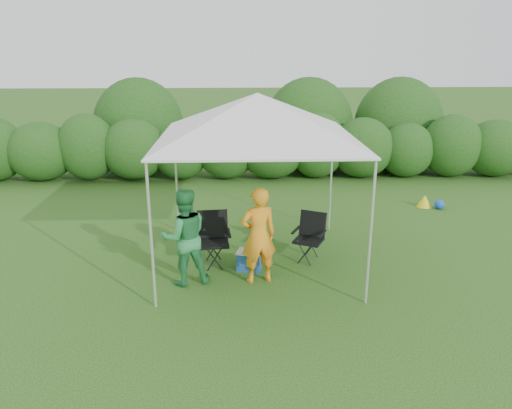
{
  "coord_description": "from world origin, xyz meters",
  "views": [
    {
      "loc": [
        -0.32,
        -7.32,
        3.57
      ],
      "look_at": [
        -0.03,
        0.4,
        1.05
      ],
      "focal_mm": 35.0,
      "sensor_mm": 36.0,
      "label": 1
    }
  ],
  "objects_px": {
    "canopy": "(257,117)",
    "cooler": "(249,260)",
    "chair_left": "(213,235)",
    "man": "(258,236)",
    "chair_right": "(310,233)",
    "woman": "(184,237)"
  },
  "relations": [
    {
      "from": "cooler",
      "to": "chair_left",
      "type": "bearing_deg",
      "value": 168.11
    },
    {
      "from": "chair_right",
      "to": "chair_left",
      "type": "relative_size",
      "value": 0.91
    },
    {
      "from": "man",
      "to": "chair_right",
      "type": "bearing_deg",
      "value": -152.55
    },
    {
      "from": "chair_right",
      "to": "man",
      "type": "relative_size",
      "value": 0.54
    },
    {
      "from": "canopy",
      "to": "chair_left",
      "type": "height_order",
      "value": "canopy"
    },
    {
      "from": "canopy",
      "to": "cooler",
      "type": "xyz_separation_m",
      "value": [
        -0.14,
        -0.35,
        -2.29
      ]
    },
    {
      "from": "chair_right",
      "to": "cooler",
      "type": "height_order",
      "value": "chair_right"
    },
    {
      "from": "canopy",
      "to": "chair_right",
      "type": "distance_m",
      "value": 2.2
    },
    {
      "from": "chair_right",
      "to": "woman",
      "type": "relative_size",
      "value": 0.54
    },
    {
      "from": "chair_right",
      "to": "man",
      "type": "distance_m",
      "value": 1.27
    },
    {
      "from": "man",
      "to": "chair_left",
      "type": "bearing_deg",
      "value": -58.56
    },
    {
      "from": "chair_right",
      "to": "chair_left",
      "type": "distance_m",
      "value": 1.65
    },
    {
      "from": "chair_right",
      "to": "woman",
      "type": "distance_m",
      "value": 2.23
    },
    {
      "from": "canopy",
      "to": "man",
      "type": "relative_size",
      "value": 2.03
    },
    {
      "from": "chair_left",
      "to": "man",
      "type": "bearing_deg",
      "value": -49.66
    },
    {
      "from": "woman",
      "to": "cooler",
      "type": "distance_m",
      "value": 1.23
    },
    {
      "from": "chair_left",
      "to": "cooler",
      "type": "bearing_deg",
      "value": -31.84
    },
    {
      "from": "cooler",
      "to": "chair_right",
      "type": "bearing_deg",
      "value": 36.06
    },
    {
      "from": "cooler",
      "to": "woman",
      "type": "bearing_deg",
      "value": -142.96
    },
    {
      "from": "chair_left",
      "to": "chair_right",
      "type": "bearing_deg",
      "value": -1.32
    },
    {
      "from": "chair_left",
      "to": "cooler",
      "type": "height_order",
      "value": "chair_left"
    },
    {
      "from": "canopy",
      "to": "man",
      "type": "xyz_separation_m",
      "value": [
        -0.01,
        -0.76,
        -1.7
      ]
    }
  ]
}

